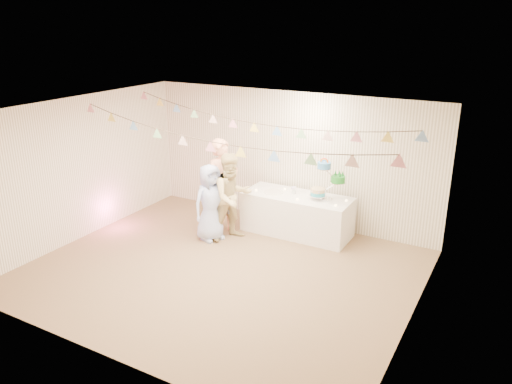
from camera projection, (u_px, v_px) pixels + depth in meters
The scene contains 24 objects.
floor at pixel (221, 271), 8.11m from camera, with size 6.00×6.00×0.00m, color brown.
ceiling at pixel (217, 112), 7.25m from camera, with size 6.00×6.00×0.00m, color silver.
back_wall at pixel (289, 158), 9.74m from camera, with size 6.00×6.00×0.00m, color white.
front_wall at pixel (98, 261), 5.62m from camera, with size 6.00×6.00×0.00m, color white.
left_wall at pixel (81, 169), 9.06m from camera, with size 5.00×5.00×0.00m, color white.
right_wall at pixel (418, 235), 6.30m from camera, with size 5.00×5.00×0.00m, color white.
table at pixel (297, 214), 9.41m from camera, with size 2.03×0.81×0.76m, color white.
cake_stand at pixel (327, 181), 8.96m from camera, with size 0.65×0.38×0.73m, color silver, non-canonical shape.
cake_bottom at pixel (317, 195), 9.07m from camera, with size 0.31×0.31×0.15m, color #28A5BD, non-canonical shape.
cake_middle at pixel (338, 182), 8.95m from camera, with size 0.27×0.27×0.22m, color #1B7C21, non-canonical shape.
cake_top_tier at pixel (324, 167), 8.88m from camera, with size 0.25×0.25×0.19m, color #4085C9, non-canonical shape.
platter at pixel (273, 192), 9.47m from camera, with size 0.38×0.38×0.02m, color white.
posy at pixel (294, 191), 9.36m from camera, with size 0.13×0.13×0.14m, color white, non-canonical shape.
person_adult_a at pixel (223, 187), 9.27m from camera, with size 0.67×0.44×1.83m, color #FFAC85.
person_adult_b at pixel (232, 197), 9.05m from camera, with size 0.79×0.62×1.63m, color #DEC588.
person_child at pixel (211, 203), 9.05m from camera, with size 0.70×0.46×1.44m, color #B4C6FF.
bunting_back at pixel (254, 116), 8.24m from camera, with size 5.60×1.10×0.40m, color pink, non-canonical shape.
bunting_front at pixel (210, 133), 7.18m from camera, with size 5.60×0.90×0.36m, color #72A5E5, non-canonical shape.
tealight_0 at pixel (256, 190), 9.53m from camera, with size 0.04×0.04×0.03m, color #FFD88C.
tealight_1 at pixel (285, 189), 9.59m from camera, with size 0.04×0.04×0.03m, color #FFD88C.
tealight_2 at pixel (297, 199), 9.05m from camera, with size 0.04×0.04×0.03m, color #FFD88C.
tealight_3 at pixel (319, 194), 9.30m from camera, with size 0.04×0.04×0.03m, color #FFD88C.
tealight_4 at pixel (336, 205), 8.76m from camera, with size 0.04×0.04×0.03m, color #FFD88C.
tealight_5 at pixel (346, 200), 8.99m from camera, with size 0.04×0.04×0.03m, color #FFD88C.
Camera 1 is at (4.01, -6.04, 3.89)m, focal length 35.00 mm.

